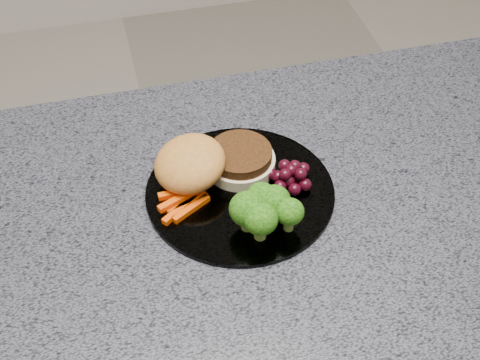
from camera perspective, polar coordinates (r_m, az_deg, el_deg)
countertop at (r=0.91m, az=-1.28°, el=-3.78°), size 1.20×0.60×0.04m
plate at (r=0.92m, az=0.00°, el=-1.01°), size 0.26×0.26×0.01m
burger at (r=0.92m, az=-2.74°, el=1.33°), size 0.20×0.14×0.05m
carrot_sticks at (r=0.90m, az=-4.91°, el=-1.88°), size 0.07×0.06×0.02m
broccoli at (r=0.85m, az=2.03°, el=-2.44°), size 0.09×0.08×0.06m
grape_bunch at (r=0.92m, az=4.33°, el=0.36°), size 0.06×0.05×0.03m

